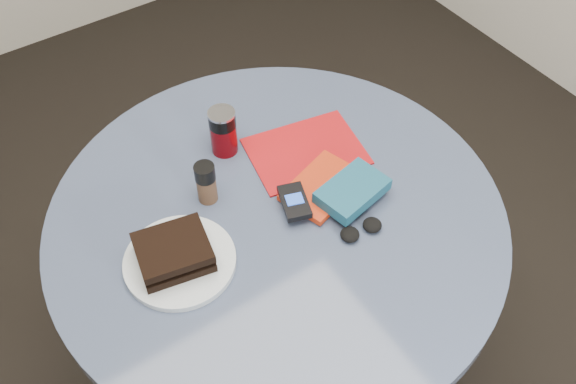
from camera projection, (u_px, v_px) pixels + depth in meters
ground at (280, 365)px, 1.96m from camera, size 4.00×4.00×0.00m
table at (278, 256)px, 1.52m from camera, size 1.00×1.00×0.75m
plate at (180, 261)px, 1.30m from camera, size 0.30×0.30×0.01m
sandwich at (173, 252)px, 1.28m from camera, size 0.16×0.15×0.05m
soda_can at (223, 131)px, 1.47m from camera, size 0.08×0.08×0.12m
pepper_grinder at (206, 183)px, 1.38m from camera, size 0.06×0.06×0.10m
magazine at (306, 151)px, 1.51m from camera, size 0.29×0.24×0.00m
red_book at (323, 186)px, 1.43m from camera, size 0.21×0.17×0.01m
novel at (352, 191)px, 1.39m from camera, size 0.17×0.13×0.03m
mp3_player at (294, 202)px, 1.38m from camera, size 0.08×0.11×0.02m
headphones at (361, 230)px, 1.35m from camera, size 0.10×0.05×0.02m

